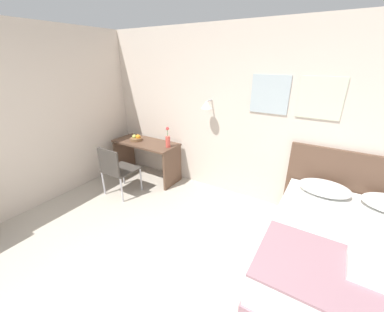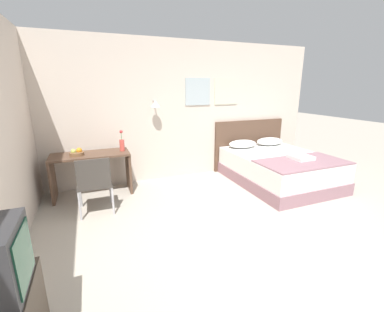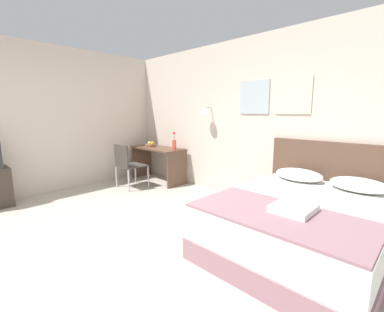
% 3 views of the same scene
% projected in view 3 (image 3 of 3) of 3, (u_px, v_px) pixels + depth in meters
% --- Properties ---
extents(ground_plane, '(24.00, 24.00, 0.00)m').
position_uv_depth(ground_plane, '(70.00, 259.00, 2.60)').
color(ground_plane, '#B2A899').
extents(wall_back, '(5.89, 0.31, 2.65)m').
position_uv_depth(wall_back, '(237.00, 120.00, 4.41)').
color(wall_back, beige).
rests_on(wall_back, ground_plane).
extents(bed, '(1.57, 1.99, 0.56)m').
position_uv_depth(bed, '(301.00, 225.00, 2.73)').
color(bed, gray).
rests_on(bed, ground_plane).
extents(headboard, '(1.69, 0.06, 1.08)m').
position_uv_depth(headboard, '(333.00, 183.00, 3.41)').
color(headboard, brown).
rests_on(headboard, ground_plane).
extents(pillow_left, '(0.61, 0.40, 0.16)m').
position_uv_depth(pillow_left, '(299.00, 175.00, 3.43)').
color(pillow_left, white).
rests_on(pillow_left, bed).
extents(pillow_right, '(0.61, 0.40, 0.16)m').
position_uv_depth(pillow_right, '(359.00, 185.00, 2.96)').
color(pillow_right, white).
rests_on(pillow_right, bed).
extents(throw_blanket, '(1.52, 0.79, 0.02)m').
position_uv_depth(throw_blanket, '(278.00, 214.00, 2.27)').
color(throw_blanket, gray).
rests_on(throw_blanket, bed).
extents(folded_towel_near_foot, '(0.33, 0.36, 0.06)m').
position_uv_depth(folded_towel_near_foot, '(294.00, 208.00, 2.31)').
color(folded_towel_near_foot, white).
rests_on(folded_towel_near_foot, throw_blanket).
extents(desk, '(1.25, 0.55, 0.72)m').
position_uv_depth(desk, '(158.00, 157.00, 5.47)').
color(desk, brown).
rests_on(desk, ground_plane).
extents(desk_chair, '(0.48, 0.48, 0.86)m').
position_uv_depth(desk_chair, '(127.00, 163.00, 4.91)').
color(desk_chair, '#3D3833').
rests_on(desk_chair, ground_plane).
extents(fruit_bowl, '(0.22, 0.22, 0.12)m').
position_uv_depth(fruit_bowl, '(151.00, 145.00, 5.54)').
color(fruit_bowl, brown).
rests_on(fruit_bowl, desk).
extents(flower_vase, '(0.08, 0.08, 0.36)m').
position_uv_depth(flower_vase, '(174.00, 144.00, 5.06)').
color(flower_vase, '#D14C42').
rests_on(flower_vase, desk).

